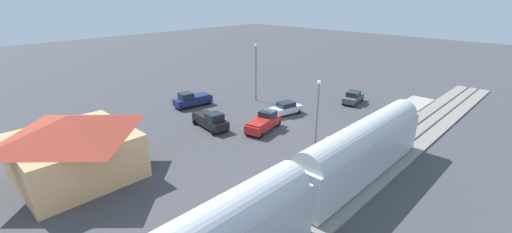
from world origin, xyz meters
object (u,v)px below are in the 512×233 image
object	(u,v)px
pickup_navy	(192,99)
light_pole_near_platform	(318,104)
sedan_silver	(286,108)
light_pole_lot_center	(256,66)
pedestrian_on_platform	(343,135)
station_building	(73,146)
pedestrian_waiting_far	(327,143)
pickup_red	(264,122)
sedan_charcoal	(353,97)
pickup_black	(211,120)

from	to	relation	value
pickup_navy	light_pole_near_platform	size ratio (longest dim) A/B	0.80
sedan_silver	light_pole_lot_center	size ratio (longest dim) A/B	0.57
pedestrian_on_platform	pickup_navy	xyz separation A→B (m)	(22.42, 3.00, -0.25)
light_pole_near_platform	light_pole_lot_center	distance (m)	16.71
station_building	light_pole_lot_center	size ratio (longest dim) A/B	1.19
station_building	pickup_navy	bearing A→B (deg)	-64.88
pedestrian_on_platform	light_pole_near_platform	bearing A→B (deg)	27.87
pedestrian_waiting_far	pickup_navy	size ratio (longest dim) A/B	0.30
pedestrian_waiting_far	pickup_red	bearing A→B (deg)	-2.44
station_building	sedan_charcoal	xyz separation A→B (m)	(-7.06, -35.93, -2.08)
sedan_silver	light_pole_near_platform	world-z (taller)	light_pole_near_platform
sedan_charcoal	light_pole_lot_center	bearing A→B (deg)	38.85
pickup_red	pickup_black	xyz separation A→B (m)	(5.03, 3.91, 0.00)
pickup_red	light_pole_lot_center	size ratio (longest dim) A/B	0.68
pickup_navy	sedan_silver	size ratio (longest dim) A/B	1.17
pickup_black	light_pole_lot_center	world-z (taller)	light_pole_lot_center
sedan_silver	light_pole_near_platform	xyz separation A→B (m)	(-8.12, 4.91, 3.60)
pickup_black	pickup_red	bearing A→B (deg)	-142.13
sedan_silver	pickup_red	size ratio (longest dim) A/B	0.84
pickup_navy	pickup_black	bearing A→B (deg)	157.95
station_building	pedestrian_on_platform	bearing A→B (deg)	-122.36
sedan_charcoal	pickup_red	xyz separation A→B (m)	(2.41, 16.78, 0.15)
station_building	light_pole_lot_center	distance (m)	27.34
pickup_red	pickup_black	size ratio (longest dim) A/B	1.02
pickup_red	light_pole_near_platform	size ratio (longest dim) A/B	0.81
pedestrian_waiting_far	pickup_red	xyz separation A→B (m)	(8.83, -0.38, -0.25)
sedan_silver	light_pole_lot_center	bearing A→B (deg)	-13.49
pedestrian_waiting_far	light_pole_lot_center	xyz separation A→B (m)	(17.60, -8.16, 3.97)
pickup_red	pickup_black	distance (m)	6.38
pedestrian_waiting_far	sedan_charcoal	distance (m)	18.33
pickup_navy	station_building	bearing A→B (deg)	115.12
station_building	pickup_black	bearing A→B (deg)	-88.58
pedestrian_on_platform	pedestrian_waiting_far	bearing A→B (deg)	85.83
pedestrian_on_platform	pedestrian_waiting_far	world-z (taller)	same
sedan_charcoal	pickup_red	size ratio (longest dim) A/B	0.84
pedestrian_on_platform	sedan_silver	bearing A→B (deg)	-18.68
sedan_charcoal	station_building	bearing A→B (deg)	78.88
pedestrian_on_platform	light_pole_lot_center	size ratio (longest dim) A/B	0.20
station_building	pickup_black	distance (m)	15.36
pedestrian_on_platform	pickup_black	xyz separation A→B (m)	(14.07, 6.38, -0.25)
light_pole_near_platform	sedan_silver	bearing A→B (deg)	-31.16
pedestrian_on_platform	sedan_silver	world-z (taller)	pedestrian_on_platform
pedestrian_on_platform	sedan_silver	size ratio (longest dim) A/B	0.36
light_pole_lot_center	pedestrian_on_platform	bearing A→B (deg)	163.39
pickup_navy	light_pole_lot_center	distance (m)	10.40
pickup_black	light_pole_lot_center	size ratio (longest dim) A/B	0.66
pedestrian_waiting_far	pickup_black	world-z (taller)	pickup_black
sedan_charcoal	pickup_black	bearing A→B (deg)	70.23
light_pole_lot_center	sedan_charcoal	bearing A→B (deg)	-141.15
pickup_red	pickup_black	bearing A→B (deg)	37.87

